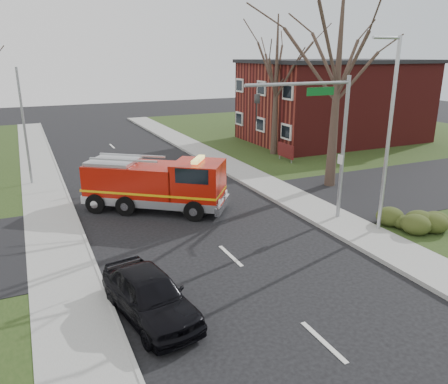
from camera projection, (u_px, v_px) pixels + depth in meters
name	position (u px, v px, depth m)	size (l,w,h in m)	color
ground	(231.00, 256.00, 17.39)	(120.00, 120.00, 0.00)	black
sidewalk_right	(353.00, 229.00, 19.84)	(2.40, 80.00, 0.15)	gray
sidewalk_left	(67.00, 288.00, 14.88)	(2.40, 80.00, 0.15)	gray
brick_building	(334.00, 101.00, 39.46)	(15.40, 10.40, 7.25)	maroon
health_center_sign	(286.00, 151.00, 32.14)	(0.12, 2.00, 1.40)	#571415
hedge_corner	(417.00, 217.00, 19.95)	(2.80, 2.00, 0.90)	#2A3714
bare_tree_near	(339.00, 59.00, 24.14)	(6.00, 6.00, 12.00)	#372820
bare_tree_far	(276.00, 71.00, 32.81)	(5.25, 5.25, 10.50)	#372820
traffic_signal_mast	(322.00, 124.00, 19.35)	(5.29, 0.18, 6.80)	gray
streetlight_pole	(388.00, 132.00, 18.44)	(1.48, 0.16, 8.40)	#B7BABF
utility_pole_far	(25.00, 128.00, 25.73)	(0.14, 0.14, 7.00)	gray
fire_engine	(157.00, 186.00, 22.25)	(7.06, 6.15, 2.84)	#A81307
parked_car_maroon	(150.00, 295.00, 13.18)	(1.76, 4.37, 1.49)	black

